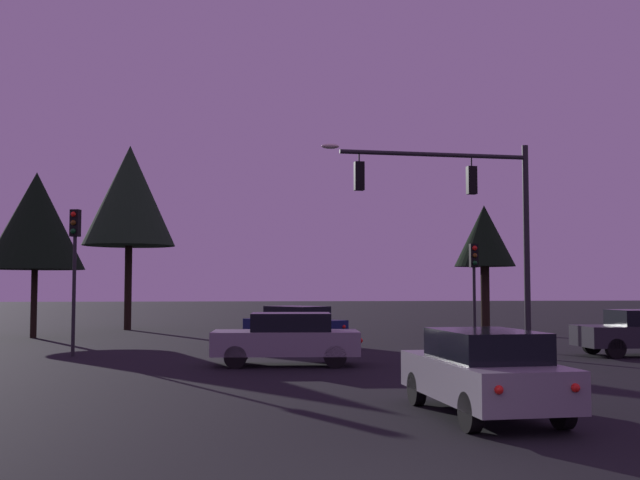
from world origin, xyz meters
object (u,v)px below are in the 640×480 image
Objects in this scene: car_crossing_left at (287,338)px; tree_center_horizon at (36,221)px; car_far_lane at (295,325)px; tree_left_far at (484,237)px; traffic_light_corner_right at (474,273)px; traffic_light_corner_left at (74,253)px; tree_behind_sign at (130,196)px; traffic_signal_mast_arm at (469,206)px; car_nearside_lane at (483,371)px.

car_crossing_left is 17.19m from tree_center_horizon.
tree_left_far reaches higher than car_far_lane.
traffic_light_corner_right is at bearing -14.75° from car_far_lane.
traffic_light_corner_right reaches higher than car_crossing_left.
traffic_light_corner_right is at bearing 8.84° from traffic_light_corner_left.
car_far_lane is 0.44× the size of tree_behind_sign.
traffic_light_corner_left reaches higher than car_crossing_left.
tree_center_horizon reaches higher than car_far_lane.
car_crossing_left is at bearing -142.17° from traffic_light_corner_right.
traffic_light_corner_right is 0.91× the size of car_far_lane.
car_far_lane is (-5.13, 6.20, -4.06)m from traffic_signal_mast_arm.
tree_center_horizon reaches higher than traffic_light_corner_left.
traffic_light_corner_left is at bearing -68.21° from tree_center_horizon.
car_crossing_left is at bearing -126.95° from tree_left_far.
traffic_light_corner_left is 1.24× the size of traffic_light_corner_right.
tree_behind_sign reaches higher than car_crossing_left.
tree_behind_sign is 18.71m from tree_left_far.
car_crossing_left is at bearing -50.66° from tree_center_horizon.
traffic_signal_mast_arm is 13.02m from traffic_light_corner_left.
traffic_light_corner_left reaches higher than car_far_lane.
traffic_light_corner_right is at bearing 70.49° from traffic_signal_mast_arm.
tree_left_far is at bearing 53.05° from car_crossing_left.
car_nearside_lane is 9.38m from car_crossing_left.
traffic_signal_mast_arm is at bearing -9.82° from traffic_light_corner_left.
tree_behind_sign is at bearing 125.88° from car_far_lane.
traffic_signal_mast_arm is at bearing -52.75° from tree_behind_sign.
tree_left_far is (3.27, 8.49, 1.96)m from traffic_light_corner_right.
car_crossing_left is at bearing -166.85° from traffic_signal_mast_arm.
tree_behind_sign is at bearing 138.83° from traffic_light_corner_right.
traffic_light_corner_left is at bearing 152.26° from car_crossing_left.
tree_center_horizon is (-16.44, 11.46, 0.38)m from traffic_signal_mast_arm.
traffic_signal_mast_arm is 1.76× the size of traffic_light_corner_right.
traffic_light_corner_right is 9.69m from car_crossing_left.
tree_left_far is 0.85× the size of tree_center_horizon.
tree_behind_sign reaches higher than traffic_signal_mast_arm.
tree_behind_sign reaches higher than tree_center_horizon.
traffic_light_corner_left is (-12.75, 2.21, -1.45)m from traffic_signal_mast_arm.
tree_behind_sign is at bearing 110.23° from car_nearside_lane.
traffic_light_corner_left is 14.50m from traffic_light_corner_right.
car_nearside_lane is at bearing -106.27° from traffic_signal_mast_arm.
car_nearside_lane is (9.74, -12.50, -2.61)m from traffic_light_corner_left.
tree_center_horizon is at bearing -118.97° from tree_behind_sign.
car_crossing_left is (-2.92, 8.91, 0.00)m from car_nearside_lane.
traffic_signal_mast_arm is 1.57× the size of car_crossing_left.
traffic_light_corner_right is 0.89× the size of car_crossing_left.
tree_left_far is (4.84, 12.92, -0.11)m from traffic_signal_mast_arm.
tree_behind_sign reaches higher than traffic_light_corner_left.
traffic_signal_mast_arm is at bearing -34.87° from tree_center_horizon.
car_nearside_lane is 0.69× the size of tree_left_far.
traffic_light_corner_right is 15.55m from car_nearside_lane.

